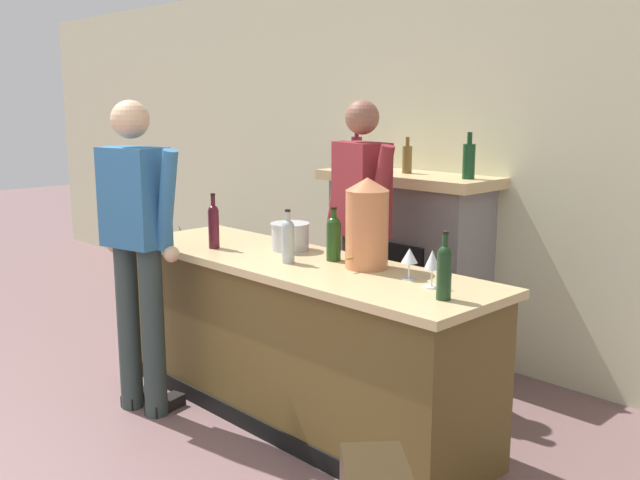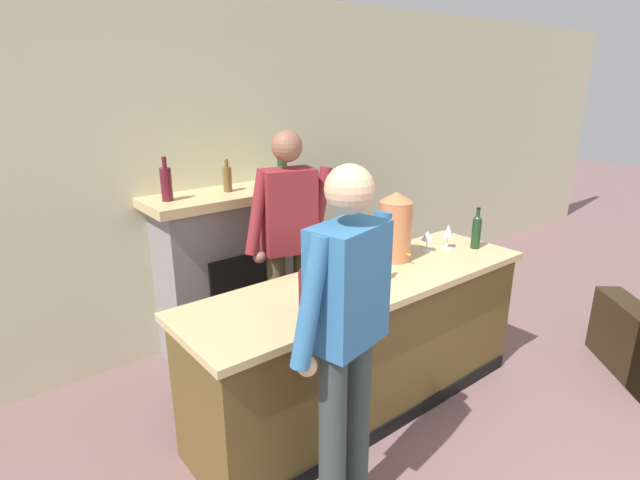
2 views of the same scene
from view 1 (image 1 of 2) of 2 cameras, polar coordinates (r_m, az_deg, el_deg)
wall_back_panel at (r=5.05m, az=10.75°, el=6.17°), size 12.00×0.07×2.75m
bar_counter at (r=4.06m, az=-1.80°, el=-7.96°), size 2.44×0.71×0.93m
fireplace_stone at (r=5.07m, az=6.98°, el=-1.87°), size 1.30×0.52×1.61m
potted_plant_corner at (r=6.68m, az=-9.75°, el=-2.07°), size 0.44×0.47×0.71m
person_customer at (r=4.13m, az=-14.43°, el=-0.32°), size 0.65×0.37×1.80m
person_bartender at (r=4.46m, az=3.24°, el=0.84°), size 0.64×0.37×1.80m
copper_dispenser at (r=3.71m, az=3.78°, el=1.37°), size 0.23×0.27×0.48m
ice_bucket_steel at (r=4.19m, az=-2.40°, el=0.29°), size 0.23×0.23×0.16m
wine_bottle_port_short at (r=4.27m, az=-8.51°, el=1.25°), size 0.06×0.06×0.33m
wine_bottle_merlot_tall at (r=3.84m, az=-2.58°, el=0.07°), size 0.07×0.07×0.29m
wine_bottle_chardonnay_pale at (r=3.90m, az=1.10°, el=0.29°), size 0.08×0.08×0.30m
wine_bottle_riesling_slim at (r=3.18m, az=9.92°, el=-2.34°), size 0.07×0.07×0.31m
wine_glass_back_row at (r=3.37m, az=8.96°, el=-1.71°), size 0.08×0.08×0.18m
wine_glass_mid_counter at (r=3.52m, az=7.17°, el=-1.36°), size 0.08×0.08×0.16m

